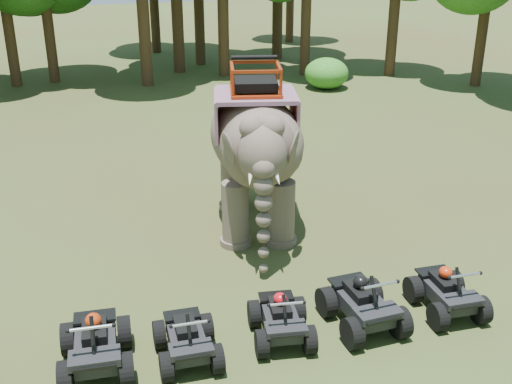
% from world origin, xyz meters
% --- Properties ---
extents(ground, '(110.00, 110.00, 0.00)m').
position_xyz_m(ground, '(0.00, 0.00, 0.00)').
color(ground, '#47381E').
rests_on(ground, ground).
extents(elephant, '(3.51, 5.75, 4.50)m').
position_xyz_m(elephant, '(0.62, 3.29, 2.25)').
color(elephant, brown).
rests_on(elephant, ground).
extents(atv_0, '(1.44, 1.89, 1.34)m').
position_xyz_m(atv_0, '(-3.98, -1.75, 0.67)').
color(atv_0, black).
rests_on(atv_0, ground).
extents(atv_1, '(1.21, 1.62, 1.18)m').
position_xyz_m(atv_1, '(-2.31, -1.96, 0.59)').
color(atv_1, black).
rests_on(atv_1, ground).
extents(atv_2, '(1.38, 1.74, 1.18)m').
position_xyz_m(atv_2, '(-0.40, -1.85, 0.59)').
color(atv_2, black).
rests_on(atv_2, ground).
extents(atv_3, '(1.42, 1.88, 1.34)m').
position_xyz_m(atv_3, '(1.35, -1.91, 0.67)').
color(atv_3, black).
rests_on(atv_3, ground).
extents(atv_4, '(1.27, 1.71, 1.23)m').
position_xyz_m(atv_4, '(3.29, -1.95, 0.62)').
color(atv_4, black).
rests_on(atv_4, ground).
extents(tree_2, '(5.41, 5.41, 7.72)m').
position_xyz_m(tree_2, '(8.46, 20.29, 3.86)').
color(tree_2, '#195114').
rests_on(tree_2, ground).
extents(tree_4, '(5.14, 5.14, 7.34)m').
position_xyz_m(tree_4, '(15.86, 15.47, 3.67)').
color(tree_4, '#195114').
rests_on(tree_4, ground).
extents(tree_28, '(5.25, 5.25, 7.49)m').
position_xyz_m(tree_28, '(-4.50, 22.45, 3.75)').
color(tree_28, '#195114').
rests_on(tree_28, ground).
extents(tree_39, '(5.34, 5.34, 7.63)m').
position_xyz_m(tree_39, '(-6.35, 22.09, 3.82)').
color(tree_39, '#195114').
rests_on(tree_39, ground).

